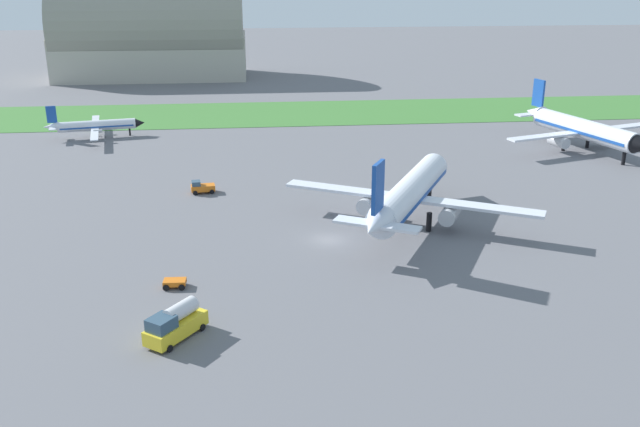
{
  "coord_description": "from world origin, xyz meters",
  "views": [
    {
      "loc": [
        -9.16,
        -81.7,
        33.39
      ],
      "look_at": [
        -0.89,
        1.62,
        3.0
      ],
      "focal_mm": 39.11,
      "sensor_mm": 36.0,
      "label": 1
    }
  ],
  "objects_px": {
    "airplane_parked_jet_far": "(582,129)",
    "fuel_truck_midfield": "(175,323)",
    "pushback_tug_by_runway": "(202,187)",
    "baggage_cart_near_gate": "(175,283)",
    "airplane_midfield_jet": "(409,194)",
    "airplane_taxiing_turboprop": "(95,125)"
  },
  "relations": [
    {
      "from": "airplane_parked_jet_far",
      "to": "pushback_tug_by_runway",
      "type": "relative_size",
      "value": 8.22
    },
    {
      "from": "airplane_midfield_jet",
      "to": "fuel_truck_midfield",
      "type": "height_order",
      "value": "airplane_midfield_jet"
    },
    {
      "from": "fuel_truck_midfield",
      "to": "pushback_tug_by_runway",
      "type": "height_order",
      "value": "fuel_truck_midfield"
    },
    {
      "from": "airplane_taxiing_turboprop",
      "to": "fuel_truck_midfield",
      "type": "height_order",
      "value": "airplane_taxiing_turboprop"
    },
    {
      "from": "baggage_cart_near_gate",
      "to": "fuel_truck_midfield",
      "type": "relative_size",
      "value": 0.37
    },
    {
      "from": "airplane_parked_jet_far",
      "to": "pushback_tug_by_runway",
      "type": "distance_m",
      "value": 71.43
    },
    {
      "from": "airplane_midfield_jet",
      "to": "fuel_truck_midfield",
      "type": "bearing_deg",
      "value": 162.06
    },
    {
      "from": "baggage_cart_near_gate",
      "to": "pushback_tug_by_runway",
      "type": "height_order",
      "value": "pushback_tug_by_runway"
    },
    {
      "from": "pushback_tug_by_runway",
      "to": "airplane_midfield_jet",
      "type": "bearing_deg",
      "value": 142.04
    },
    {
      "from": "airplane_midfield_jet",
      "to": "pushback_tug_by_runway",
      "type": "distance_m",
      "value": 33.12
    },
    {
      "from": "airplane_taxiing_turboprop",
      "to": "baggage_cart_near_gate",
      "type": "height_order",
      "value": "airplane_taxiing_turboprop"
    },
    {
      "from": "airplane_taxiing_turboprop",
      "to": "airplane_parked_jet_far",
      "type": "bearing_deg",
      "value": -22.18
    },
    {
      "from": "airplane_midfield_jet",
      "to": "baggage_cart_near_gate",
      "type": "height_order",
      "value": "airplane_midfield_jet"
    },
    {
      "from": "airplane_midfield_jet",
      "to": "baggage_cart_near_gate",
      "type": "bearing_deg",
      "value": 147.0
    },
    {
      "from": "airplane_midfield_jet",
      "to": "fuel_truck_midfield",
      "type": "distance_m",
      "value": 39.3
    },
    {
      "from": "airplane_parked_jet_far",
      "to": "fuel_truck_midfield",
      "type": "height_order",
      "value": "airplane_parked_jet_far"
    },
    {
      "from": "airplane_taxiing_turboprop",
      "to": "pushback_tug_by_runway",
      "type": "bearing_deg",
      "value": -68.82
    },
    {
      "from": "airplane_taxiing_turboprop",
      "to": "airplane_midfield_jet",
      "type": "bearing_deg",
      "value": -56.98
    },
    {
      "from": "airplane_parked_jet_far",
      "to": "fuel_truck_midfield",
      "type": "relative_size",
      "value": 4.71
    },
    {
      "from": "fuel_truck_midfield",
      "to": "pushback_tug_by_runway",
      "type": "relative_size",
      "value": 1.75
    },
    {
      "from": "airplane_taxiing_turboprop",
      "to": "fuel_truck_midfield",
      "type": "xyz_separation_m",
      "value": [
        23.5,
        -81.88,
        -0.92
      ]
    },
    {
      "from": "airplane_parked_jet_far",
      "to": "baggage_cart_near_gate",
      "type": "bearing_deg",
      "value": -71.21
    }
  ]
}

